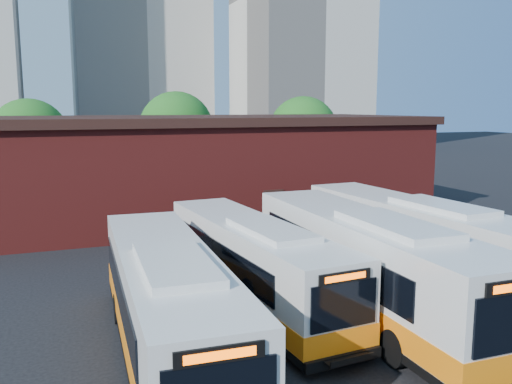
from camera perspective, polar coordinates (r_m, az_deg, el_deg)
name	(u,v)px	position (r m, az deg, el deg)	size (l,w,h in m)	color
ground	(358,336)	(17.52, 10.67, -14.66)	(220.00, 220.00, 0.00)	black
bus_west	(168,309)	(15.43, -9.28, -12.01)	(2.99, 12.10, 3.27)	silver
bus_midwest	(253,266)	(19.20, -0.27, -7.85)	(3.28, 11.68, 3.14)	silver
bus_mideast	(366,269)	(18.67, 11.51, -7.92)	(2.86, 13.08, 3.55)	silver
bus_east	(413,242)	(22.93, 16.22, -5.13)	(3.39, 12.59, 3.39)	silver
transit_worker	(414,314)	(17.03, 16.31, -12.23)	(0.67, 0.44, 1.84)	#131A36
depot_building	(194,166)	(34.89, -6.54, 2.76)	(28.60, 12.60, 6.40)	maroon
tree_west	(30,137)	(45.71, -22.72, 5.32)	(6.00, 6.00, 7.65)	#382314
tree_mid	(176,129)	(48.81, -8.39, 6.61)	(6.56, 6.56, 8.36)	#382314
tree_east	(303,131)	(49.60, 4.97, 6.42)	(6.24, 6.24, 7.96)	#382314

